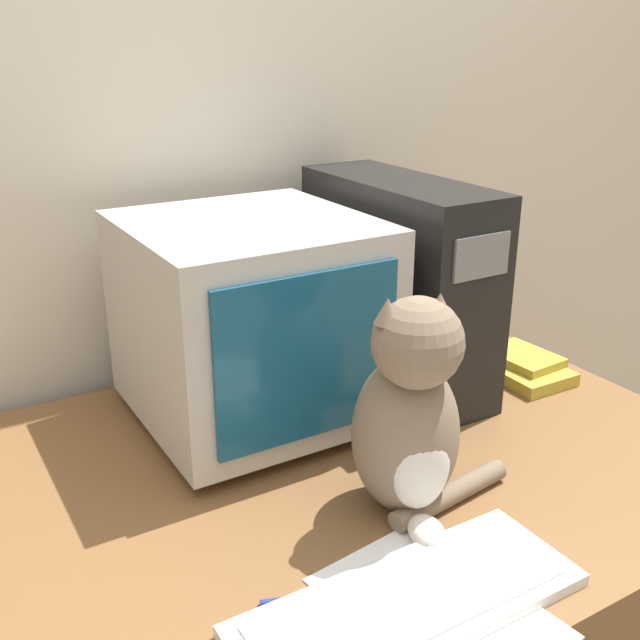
% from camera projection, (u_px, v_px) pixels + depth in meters
% --- Properties ---
extents(wall_back, '(7.00, 0.05, 2.50)m').
position_uv_depth(wall_back, '(189.00, 129.00, 1.55)').
color(wall_back, beige).
rests_on(wall_back, ground_plane).
extents(desk, '(1.38, 0.96, 0.74)m').
position_uv_depth(desk, '(326.00, 632.00, 1.42)').
color(desk, brown).
rests_on(desk, ground_plane).
extents(crt_monitor, '(0.41, 0.44, 0.39)m').
position_uv_depth(crt_monitor, '(251.00, 320.00, 1.37)').
color(crt_monitor, '#BCB7AD').
rests_on(crt_monitor, desk).
extents(computer_tower, '(0.17, 0.48, 0.43)m').
position_uv_depth(computer_tower, '(397.00, 284.00, 1.53)').
color(computer_tower, black).
rests_on(computer_tower, desk).
extents(keyboard, '(0.47, 0.17, 0.02)m').
position_uv_depth(keyboard, '(410.00, 604.00, 0.96)').
color(keyboard, silver).
rests_on(keyboard, desk).
extents(cat, '(0.29, 0.24, 0.36)m').
position_uv_depth(cat, '(410.00, 418.00, 1.11)').
color(cat, '#7A6651').
rests_on(cat, desk).
extents(book_stack, '(0.14, 0.21, 0.05)m').
position_uv_depth(book_stack, '(521.00, 366.00, 1.62)').
color(book_stack, gold).
rests_on(book_stack, desk).
extents(pen, '(0.14, 0.06, 0.01)m').
position_uv_depth(pen, '(316.00, 595.00, 0.98)').
color(pen, navy).
rests_on(pen, desk).
extents(paper_sheet, '(0.25, 0.32, 0.00)m').
position_uv_depth(paper_sheet, '(437.00, 608.00, 0.96)').
color(paper_sheet, white).
rests_on(paper_sheet, desk).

